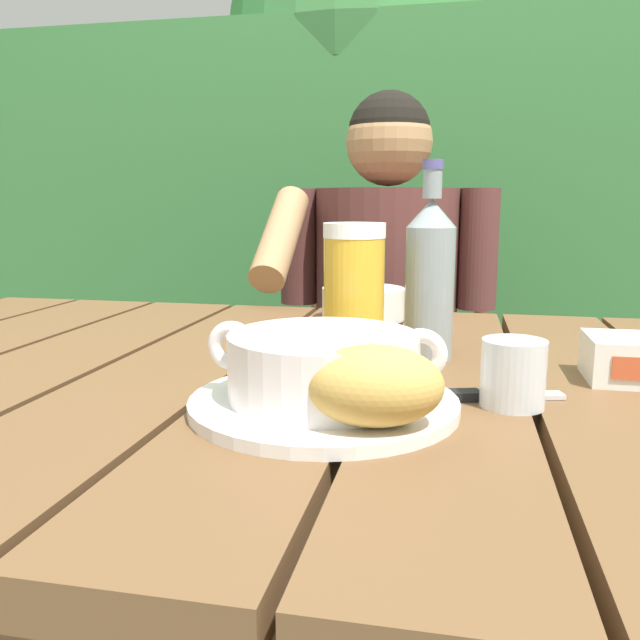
% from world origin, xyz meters
% --- Properties ---
extents(dining_table, '(1.50, 0.92, 0.76)m').
position_xyz_m(dining_table, '(0.00, 0.00, 0.68)').
color(dining_table, brown).
rests_on(dining_table, ground_plane).
extents(hedge_backdrop, '(3.96, 0.99, 2.08)m').
position_xyz_m(hedge_backdrop, '(0.20, 1.62, 1.02)').
color(hedge_backdrop, '#367039').
rests_on(hedge_backdrop, ground_plane).
extents(chair_near_diner, '(0.49, 0.45, 0.96)m').
position_xyz_m(chair_near_diner, '(0.02, 0.90, 0.47)').
color(chair_near_diner, brown).
rests_on(chair_near_diner, ground_plane).
extents(person_eating, '(0.48, 0.47, 1.20)m').
position_xyz_m(person_eating, '(0.01, 0.70, 0.71)').
color(person_eating, '#572E2B').
rests_on(person_eating, ground_plane).
extents(serving_plate, '(0.26, 0.26, 0.01)m').
position_xyz_m(serving_plate, '(0.05, -0.14, 0.77)').
color(serving_plate, white).
rests_on(serving_plate, dining_table).
extents(soup_bowl, '(0.24, 0.19, 0.07)m').
position_xyz_m(soup_bowl, '(0.05, -0.14, 0.81)').
color(soup_bowl, white).
rests_on(soup_bowl, serving_plate).
extents(bread_roll, '(0.13, 0.11, 0.07)m').
position_xyz_m(bread_roll, '(0.11, -0.21, 0.81)').
color(bread_roll, tan).
rests_on(bread_roll, serving_plate).
extents(beer_glass, '(0.08, 0.08, 0.17)m').
position_xyz_m(beer_glass, '(0.05, 0.06, 0.85)').
color(beer_glass, gold).
rests_on(beer_glass, dining_table).
extents(beer_bottle, '(0.06, 0.06, 0.25)m').
position_xyz_m(beer_bottle, '(0.14, 0.10, 0.87)').
color(beer_bottle, gray).
rests_on(beer_bottle, dining_table).
extents(water_glass_small, '(0.06, 0.06, 0.07)m').
position_xyz_m(water_glass_small, '(0.23, -0.09, 0.80)').
color(water_glass_small, silver).
rests_on(water_glass_small, dining_table).
extents(table_knife, '(0.15, 0.06, 0.01)m').
position_xyz_m(table_knife, '(0.20, -0.08, 0.77)').
color(table_knife, silver).
rests_on(table_knife, dining_table).
extents(diner_bowl, '(0.14, 0.14, 0.05)m').
position_xyz_m(diner_bowl, '(0.02, 0.36, 0.79)').
color(diner_bowl, white).
rests_on(diner_bowl, dining_table).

